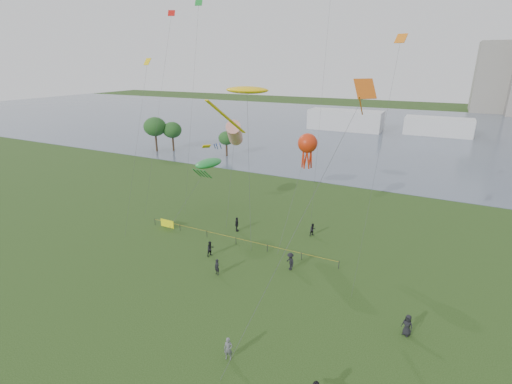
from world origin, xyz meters
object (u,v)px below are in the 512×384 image
at_px(kite_flyer, 228,349).
at_px(fence, 192,229).
at_px(kite_stingray, 246,91).
at_px(kite_octopus, 308,144).

bearing_deg(kite_flyer, fence, 114.92).
bearing_deg(kite_stingray, fence, -172.08).
relative_size(fence, kite_stingray, 1.38).
distance_m(fence, kite_flyer, 21.13).
height_order(kite_flyer, kite_octopus, kite_octopus).
height_order(fence, kite_stingray, kite_stingray).
bearing_deg(fence, kite_stingray, 20.91).
height_order(fence, kite_flyer, kite_flyer).
distance_m(fence, kite_stingray, 17.75).
bearing_deg(kite_octopus, fence, -171.90).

